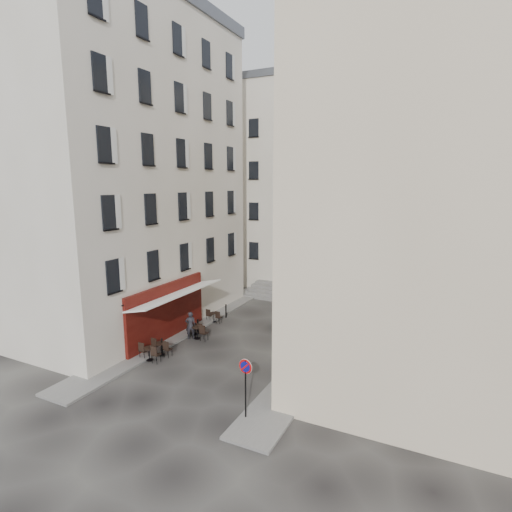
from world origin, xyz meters
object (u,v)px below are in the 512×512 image
Objects in this scene: pedestrian at (191,325)px; bistro_table_a at (150,352)px; bistro_table_b at (162,347)px; no_parking_sign at (245,377)px.

bistro_table_a is at bearing 52.70° from pedestrian.
bistro_table_b is 2.69m from pedestrian.
bistro_table_a is 0.87m from bistro_table_b.
no_parking_sign is 9.29m from pedestrian.
no_parking_sign is 1.94× the size of bistro_table_a.
no_parking_sign reaches higher than bistro_table_b.
bistro_table_b is at bearing 54.06° from pedestrian.
no_parking_sign reaches higher than bistro_table_a.
pedestrian is at bearing 145.66° from no_parking_sign.
bistro_table_b is (-7.02, 3.40, -1.37)m from no_parking_sign.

